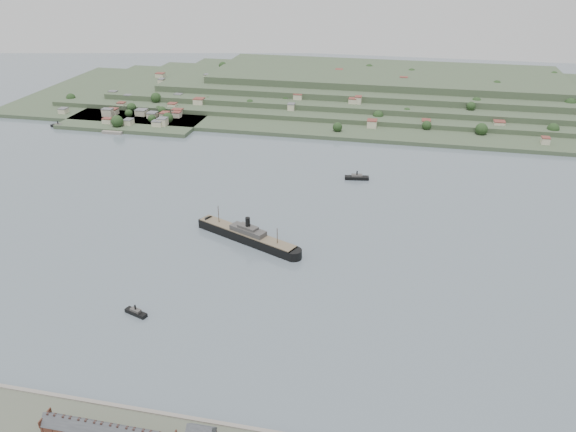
# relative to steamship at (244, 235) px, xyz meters

# --- Properties ---
(ground) EXTENTS (1400.00, 1400.00, 0.00)m
(ground) POSITION_rel_steamship_xyz_m (5.69, -10.24, -3.98)
(ground) COLOR slate
(ground) RESTS_ON ground
(far_peninsula) EXTENTS (760.00, 309.00, 30.00)m
(far_peninsula) POSITION_rel_steamship_xyz_m (33.59, 382.86, 7.90)
(far_peninsula) COLOR #36472F
(far_peninsula) RESTS_ON ground
(steamship) EXTENTS (84.47, 44.42, 21.53)m
(steamship) POSITION_rel_steamship_xyz_m (0.00, 0.00, 0.00)
(steamship) COLOR black
(steamship) RESTS_ON ground
(tugboat) EXTENTS (14.20, 7.98, 6.19)m
(tugboat) POSITION_rel_steamship_xyz_m (-33.99, -93.80, -2.46)
(tugboat) COLOR black
(tugboat) RESTS_ON ground
(ferry_west) EXTENTS (20.07, 10.65, 7.25)m
(ferry_west) POSITION_rel_steamship_xyz_m (-266.77, 200.52, -2.23)
(ferry_west) COLOR black
(ferry_west) RESTS_ON ground
(ferry_east) EXTENTS (20.88, 8.61, 7.60)m
(ferry_east) POSITION_rel_steamship_xyz_m (64.04, 122.91, -2.14)
(ferry_east) COLOR black
(ferry_east) RESTS_ON ground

